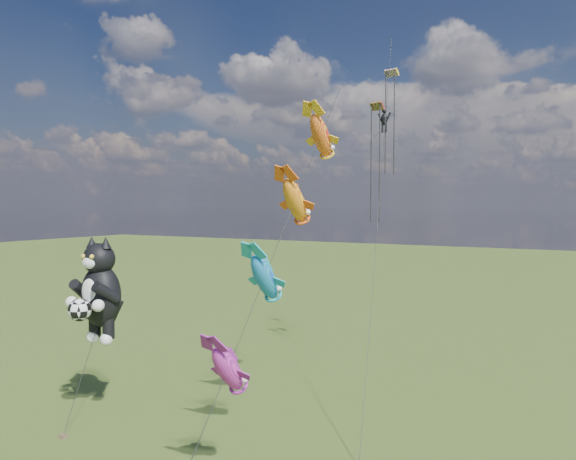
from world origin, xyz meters
The scene contains 4 objects.
ground centered at (0.00, 0.00, 0.00)m, with size 300.00×300.00×0.00m, color #263E0F.
cat_kite_rig centered at (-0.61, 2.85, 7.73)m, with size 2.86×4.27×10.79m.
fish_windsock_rig centered at (10.96, 3.95, 10.99)m, with size 1.05×15.97×19.57m.
parafoil_rig centered at (10.91, 18.92, 18.39)m, with size 5.00×17.02×25.25m.
Camera 1 is at (24.80, -19.92, 12.65)m, focal length 35.00 mm.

